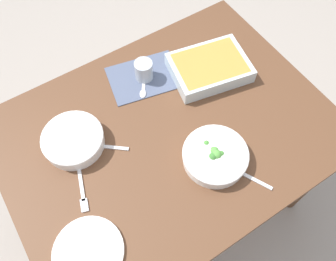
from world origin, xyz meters
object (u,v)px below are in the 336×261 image
object	(u,v)px
broccoli_bowl	(215,156)
side_plate	(88,252)
drink_cup	(144,71)
spoon_spare	(144,85)
spoon_by_broccoli	(241,173)
baking_dish	(209,67)
fork_on_table	(82,191)
spoon_by_stew	(97,146)
stew_bowl	(73,140)

from	to	relation	value
broccoli_bowl	side_plate	size ratio (longest dim) A/B	1.04
drink_cup	spoon_spare	distance (m)	0.05
broccoli_bowl	drink_cup	xyz separation A→B (m)	(-0.02, 0.44, 0.01)
broccoli_bowl	spoon_by_broccoli	bearing A→B (deg)	-63.32
baking_dish	fork_on_table	bearing A→B (deg)	-164.76
drink_cup	spoon_spare	xyz separation A→B (m)	(-0.02, -0.04, -0.03)
drink_cup	spoon_by_stew	world-z (taller)	drink_cup
fork_on_table	spoon_by_stew	bearing A→B (deg)	45.60
stew_bowl	spoon_by_broccoli	distance (m)	0.60
stew_bowl	spoon_by_stew	world-z (taller)	stew_bowl
fork_on_table	stew_bowl	bearing A→B (deg)	72.08
stew_bowl	side_plate	distance (m)	0.39
spoon_by_broccoli	baking_dish	bearing A→B (deg)	68.26
side_plate	spoon_by_stew	world-z (taller)	side_plate
stew_bowl	spoon_by_broccoli	size ratio (longest dim) A/B	1.33
spoon_by_broccoli	fork_on_table	bearing A→B (deg)	153.86
broccoli_bowl	fork_on_table	size ratio (longest dim) A/B	1.32
spoon_by_stew	spoon_by_broccoli	xyz separation A→B (m)	(0.37, -0.36, 0.00)
stew_bowl	spoon_by_stew	xyz separation A→B (m)	(0.06, -0.05, -0.03)
stew_bowl	broccoli_bowl	distance (m)	0.50
broccoli_bowl	drink_cup	world-z (taller)	drink_cup
side_plate	baking_dish	bearing A→B (deg)	26.88
drink_cup	fork_on_table	bearing A→B (deg)	-144.66
spoon_by_broccoli	fork_on_table	world-z (taller)	spoon_by_broccoli
drink_cup	spoon_by_stew	size ratio (longest dim) A/B	0.58
spoon_by_stew	spoon_by_broccoli	distance (m)	0.52
broccoli_bowl	spoon_by_stew	distance (m)	0.42
spoon_by_stew	fork_on_table	distance (m)	0.17
baking_dish	broccoli_bowl	bearing A→B (deg)	-123.29
stew_bowl	fork_on_table	size ratio (longest dim) A/B	1.26
spoon_by_broccoli	broccoli_bowl	bearing A→B (deg)	116.68
stew_bowl	spoon_by_stew	bearing A→B (deg)	-39.22
stew_bowl	fork_on_table	xyz separation A→B (m)	(-0.06, -0.17, -0.03)
drink_cup	stew_bowl	bearing A→B (deg)	-161.14
baking_dish	stew_bowl	bearing A→B (deg)	-179.62
spoon_by_stew	spoon_spare	size ratio (longest dim) A/B	0.95
baking_dish	spoon_spare	size ratio (longest dim) A/B	2.19
spoon_spare	spoon_by_stew	bearing A→B (deg)	-153.04
broccoli_bowl	spoon_by_broccoli	distance (m)	0.11
stew_bowl	broccoli_bowl	size ratio (longest dim) A/B	0.96
broccoli_bowl	side_plate	distance (m)	0.51
baking_dish	fork_on_table	world-z (taller)	baking_dish
broccoli_bowl	spoon_by_stew	world-z (taller)	broccoli_bowl
baking_dish	spoon_spare	xyz separation A→B (m)	(-0.26, 0.09, -0.03)
spoon_spare	stew_bowl	bearing A→B (deg)	-165.32
broccoli_bowl	side_plate	world-z (taller)	broccoli_bowl
side_plate	spoon_spare	bearing A→B (deg)	44.06
baking_dish	side_plate	world-z (taller)	baking_dish
baking_dish	drink_cup	world-z (taller)	drink_cup
spoon_by_broccoli	drink_cup	bearing A→B (deg)	96.98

